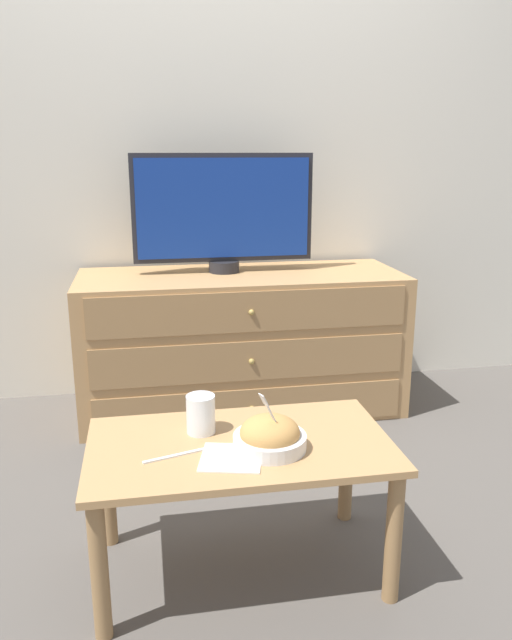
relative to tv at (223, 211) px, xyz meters
The scene contains 9 objects.
ground_plane 0.94m from the tv, 107.36° to the left, with size 12.00×12.00×0.00m, color #56514C.
wall_back 0.48m from the tv, 105.81° to the left, with size 12.00×0.05×2.60m.
dresser 0.59m from the tv, 41.09° to the right, with size 1.43×0.56×0.63m.
tv is the anchor object (origin of this frame).
coffee_table 1.35m from the tv, 95.50° to the right, with size 0.82×0.46×0.40m.
takeout_bowl 1.35m from the tv, 92.03° to the right, with size 0.19×0.19×0.17m.
drink_cup 1.24m from the tv, 100.73° to the right, with size 0.08×0.08×0.11m.
napkin 1.40m from the tv, 96.72° to the right, with size 0.19×0.19×0.00m.
knife 1.39m from the tv, 102.66° to the right, with size 0.19×0.06×0.01m.
Camera 1 is at (-0.27, -2.98, 1.17)m, focal length 35.00 mm.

